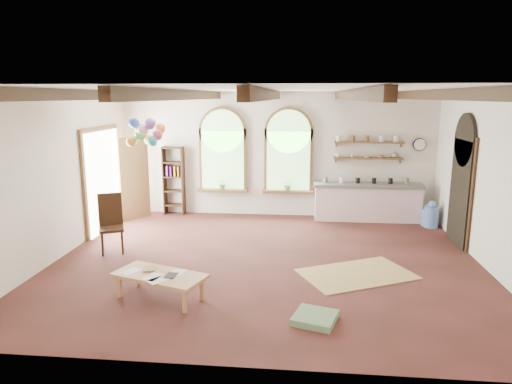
# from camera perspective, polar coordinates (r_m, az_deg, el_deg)

# --- Properties ---
(floor) EXTENTS (8.00, 8.00, 0.00)m
(floor) POSITION_cam_1_polar(r_m,az_deg,el_deg) (8.78, 1.31, -8.61)
(floor) COLOR #572523
(floor) RESTS_ON ground
(ceiling_beams) EXTENTS (6.20, 6.80, 0.18)m
(ceiling_beams) POSITION_cam_1_polar(r_m,az_deg,el_deg) (8.23, 1.41, 12.05)
(ceiling_beams) COLOR #342310
(ceiling_beams) RESTS_ON ceiling
(window_left) EXTENTS (1.30, 0.28, 2.20)m
(window_left) POSITION_cam_1_polar(r_m,az_deg,el_deg) (11.89, -4.17, 4.88)
(window_left) COLOR brown
(window_left) RESTS_ON floor
(window_right) EXTENTS (1.30, 0.28, 2.20)m
(window_right) POSITION_cam_1_polar(r_m,az_deg,el_deg) (11.72, 4.08, 4.78)
(window_right) COLOR brown
(window_right) RESTS_ON floor
(left_doorway) EXTENTS (0.10, 1.90, 2.50)m
(left_doorway) POSITION_cam_1_polar(r_m,az_deg,el_deg) (11.16, -18.59, 1.33)
(left_doorway) COLOR brown
(left_doorway) RESTS_ON floor
(right_doorway) EXTENTS (0.10, 1.30, 2.40)m
(right_doorway) POSITION_cam_1_polar(r_m,az_deg,el_deg) (10.45, 24.14, -0.06)
(right_doorway) COLOR black
(right_doorway) RESTS_ON floor
(kitchen_counter) EXTENTS (2.68, 0.62, 0.94)m
(kitchen_counter) POSITION_cam_1_polar(r_m,az_deg,el_deg) (11.82, 13.70, -1.17)
(kitchen_counter) COLOR white
(kitchen_counter) RESTS_ON floor
(wall_shelf_lower) EXTENTS (1.70, 0.24, 0.04)m
(wall_shelf_lower) POSITION_cam_1_polar(r_m,az_deg,el_deg) (11.81, 13.84, 4.12)
(wall_shelf_lower) COLOR brown
(wall_shelf_lower) RESTS_ON wall_back
(wall_shelf_upper) EXTENTS (1.70, 0.24, 0.04)m
(wall_shelf_upper) POSITION_cam_1_polar(r_m,az_deg,el_deg) (11.76, 13.94, 6.05)
(wall_shelf_upper) COLOR brown
(wall_shelf_upper) RESTS_ON wall_back
(wall_clock) EXTENTS (0.32, 0.04, 0.32)m
(wall_clock) POSITION_cam_1_polar(r_m,az_deg,el_deg) (12.08, 19.78, 5.60)
(wall_clock) COLOR black
(wall_clock) RESTS_ON wall_back
(bookshelf) EXTENTS (0.53, 0.32, 1.80)m
(bookshelf) POSITION_cam_1_polar(r_m,az_deg,el_deg) (12.19, -10.24, 1.41)
(bookshelf) COLOR #342310
(bookshelf) RESTS_ON floor
(coffee_table) EXTENTS (1.55, 1.09, 0.40)m
(coffee_table) POSITION_cam_1_polar(r_m,az_deg,el_deg) (7.27, -11.95, -10.33)
(coffee_table) COLOR #B57C53
(coffee_table) RESTS_ON floor
(side_chair) EXTENTS (0.61, 0.61, 1.18)m
(side_chair) POSITION_cam_1_polar(r_m,az_deg,el_deg) (9.62, -17.56, -5.22)
(side_chair) COLOR #342310
(side_chair) RESTS_ON floor
(floor_mat) EXTENTS (2.22, 1.90, 0.02)m
(floor_mat) POSITION_cam_1_polar(r_m,az_deg,el_deg) (8.34, 12.50, -9.98)
(floor_mat) COLOR tan
(floor_mat) RESTS_ON floor
(floor_cushion) EXTENTS (0.70, 0.70, 0.10)m
(floor_cushion) POSITION_cam_1_polar(r_m,az_deg,el_deg) (6.64, 7.38, -15.34)
(floor_cushion) COLOR #63855C
(floor_cushion) RESTS_ON floor
(water_jug_a) EXTENTS (0.34, 0.34, 0.65)m
(water_jug_a) POSITION_cam_1_polar(r_m,az_deg,el_deg) (11.67, 21.08, -2.79)
(water_jug_a) COLOR #5A84C2
(water_jug_a) RESTS_ON floor
(water_jug_b) EXTENTS (0.27, 0.27, 0.52)m
(water_jug_b) POSITION_cam_1_polar(r_m,az_deg,el_deg) (11.79, 20.61, -2.89)
(water_jug_b) COLOR #5A84C2
(water_jug_b) RESTS_ON floor
(balloon_cluster) EXTENTS (0.72, 0.72, 1.14)m
(balloon_cluster) POSITION_cam_1_polar(r_m,az_deg,el_deg) (9.75, -13.59, 7.29)
(balloon_cluster) COLOR silver
(balloon_cluster) RESTS_ON floor
(table_book) EXTENTS (0.23, 0.30, 0.02)m
(table_book) POSITION_cam_1_polar(r_m,az_deg,el_deg) (7.47, -13.90, -9.34)
(table_book) COLOR olive
(table_book) RESTS_ON coffee_table
(tablet) EXTENTS (0.18, 0.25, 0.01)m
(tablet) POSITION_cam_1_polar(r_m,az_deg,el_deg) (7.15, -10.59, -10.21)
(tablet) COLOR black
(tablet) RESTS_ON coffee_table
(potted_plant_left) EXTENTS (0.27, 0.23, 0.30)m
(potted_plant_left) POSITION_cam_1_polar(r_m,az_deg,el_deg) (11.91, -4.20, 1.08)
(potted_plant_left) COLOR #598C4C
(potted_plant_left) RESTS_ON window_left
(potted_plant_right) EXTENTS (0.27, 0.23, 0.30)m
(potted_plant_right) POSITION_cam_1_polar(r_m,az_deg,el_deg) (11.74, 4.01, 0.93)
(potted_plant_right) COLOR #598C4C
(potted_plant_right) RESTS_ON window_right
(shelf_cup_a) EXTENTS (0.12, 0.10, 0.10)m
(shelf_cup_a) POSITION_cam_1_polar(r_m,az_deg,el_deg) (11.71, 10.21, 4.55)
(shelf_cup_a) COLOR white
(shelf_cup_a) RESTS_ON wall_shelf_lower
(shelf_cup_b) EXTENTS (0.10, 0.10, 0.09)m
(shelf_cup_b) POSITION_cam_1_polar(r_m,az_deg,el_deg) (11.75, 11.92, 4.49)
(shelf_cup_b) COLOR beige
(shelf_cup_b) RESTS_ON wall_shelf_lower
(shelf_bowl_a) EXTENTS (0.22, 0.22, 0.05)m
(shelf_bowl_a) POSITION_cam_1_polar(r_m,az_deg,el_deg) (11.79, 13.61, 4.35)
(shelf_bowl_a) COLOR beige
(shelf_bowl_a) RESTS_ON wall_shelf_lower
(shelf_bowl_b) EXTENTS (0.20, 0.20, 0.06)m
(shelf_bowl_b) POSITION_cam_1_polar(r_m,az_deg,el_deg) (11.85, 15.29, 4.31)
(shelf_bowl_b) COLOR #8C664C
(shelf_bowl_b) RESTS_ON wall_shelf_lower
(shelf_vase) EXTENTS (0.18, 0.18, 0.19)m
(shelf_vase) POSITION_cam_1_polar(r_m,az_deg,el_deg) (11.90, 16.97, 4.57)
(shelf_vase) COLOR slate
(shelf_vase) RESTS_ON wall_shelf_lower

